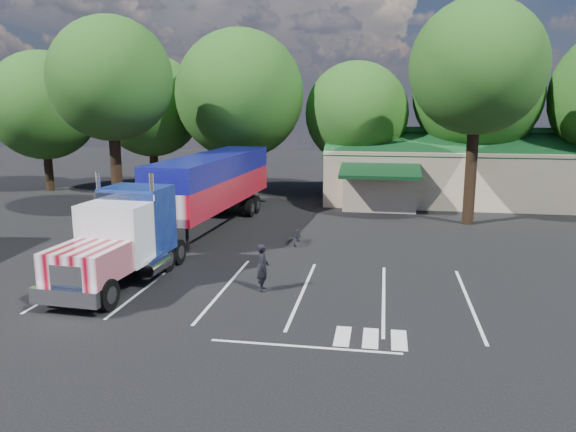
% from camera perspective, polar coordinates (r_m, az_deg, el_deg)
% --- Properties ---
extents(ground, '(120.00, 120.00, 0.00)m').
position_cam_1_polar(ground, '(28.78, -3.13, -3.52)').
color(ground, black).
rests_on(ground, ground).
extents(event_hall, '(24.20, 14.12, 5.55)m').
position_cam_1_polar(event_hall, '(45.82, 19.14, 4.30)').
color(event_hall, '#C5AE93').
rests_on(event_hall, ground).
extents(tree_row_a, '(9.00, 9.00, 11.68)m').
position_cam_1_polar(tree_row_a, '(51.93, -23.60, 10.24)').
color(tree_row_a, black).
rests_on(tree_row_a, ground).
extents(tree_row_b, '(8.40, 8.40, 11.35)m').
position_cam_1_polar(tree_row_b, '(48.84, -13.72, 10.81)').
color(tree_row_b, black).
rests_on(tree_row_b, ground).
extents(tree_row_c, '(10.00, 10.00, 13.05)m').
position_cam_1_polar(tree_row_c, '(44.73, -4.93, 12.21)').
color(tree_row_c, black).
rests_on(tree_row_c, ground).
extents(tree_row_d, '(8.00, 8.00, 10.60)m').
position_cam_1_polar(tree_row_d, '(44.65, 6.97, 10.31)').
color(tree_row_d, black).
rests_on(tree_row_d, ground).
extents(tree_row_e, '(9.60, 9.60, 12.90)m').
position_cam_1_polar(tree_row_e, '(45.60, 18.66, 11.71)').
color(tree_row_e, black).
rests_on(tree_row_e, ground).
extents(tree_near_left, '(7.60, 7.60, 12.65)m').
position_cam_1_polar(tree_near_left, '(37.10, -17.56, 13.08)').
color(tree_near_left, black).
rests_on(tree_near_left, ground).
extents(tree_near_right, '(8.00, 8.00, 13.50)m').
position_cam_1_polar(tree_near_right, '(36.03, 18.70, 14.11)').
color(tree_near_right, black).
rests_on(tree_near_right, ground).
extents(semi_truck, '(4.36, 22.07, 4.60)m').
position_cam_1_polar(semi_truck, '(31.16, -9.46, 2.39)').
color(semi_truck, black).
rests_on(semi_truck, ground).
extents(woman, '(0.53, 0.75, 1.93)m').
position_cam_1_polar(woman, '(22.54, -2.56, -5.23)').
color(woman, black).
rests_on(woman, ground).
extents(bicycle, '(0.68, 1.86, 0.97)m').
position_cam_1_polar(bicycle, '(29.93, 0.94, -1.96)').
color(bicycle, black).
rests_on(bicycle, ground).
extents(silver_sedan, '(4.37, 2.43, 1.36)m').
position_cam_1_polar(silver_sedan, '(42.04, 17.48, 1.70)').
color(silver_sedan, '#B6BABE').
rests_on(silver_sedan, ground).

